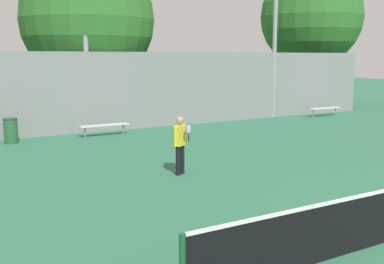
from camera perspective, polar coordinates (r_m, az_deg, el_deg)
tennis_player at (r=12.74m, az=-1.50°, el=-1.22°), size 0.55×0.52×1.67m
bench_courtside_far at (r=19.42m, az=-11.07°, el=0.80°), size 2.11×0.40×0.48m
bench_by_gate at (r=26.41m, az=16.50°, el=2.88°), size 2.15×0.40×0.48m
light_pole_near_left at (r=25.38m, az=10.56°, el=14.81°), size 0.90×0.60×9.57m
light_pole_far_right at (r=20.45m, az=-13.54°, el=15.43°), size 0.90×0.60×9.13m
trash_bin at (r=18.79m, az=-22.03°, el=0.14°), size 0.54×0.54×0.98m
back_fence at (r=21.01m, az=-7.03°, el=5.23°), size 28.89×0.06×3.55m
tree_green_tall at (r=23.43m, az=-13.09°, el=13.66°), size 6.58×6.58×8.41m
tree_green_broad at (r=31.53m, az=14.89°, el=13.95°), size 6.65×6.65×9.25m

